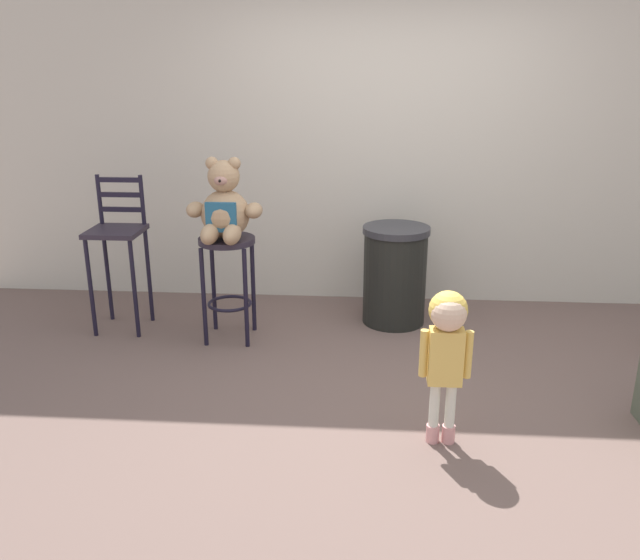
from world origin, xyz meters
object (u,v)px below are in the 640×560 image
bar_stool_with_teddy (228,267)px  trash_bin (395,275)px  child_walking (447,335)px  teddy_bear (224,209)px  bar_chair_empty (118,242)px

bar_stool_with_teddy → trash_bin: (1.22, 0.40, -0.16)m
child_walking → trash_bin: (-0.19, 1.70, -0.23)m
trash_bin → teddy_bear: bearing=-160.5°
teddy_bear → child_walking: (1.41, -1.27, -0.36)m
teddy_bear → trash_bin: bearing=19.5°
bar_stool_with_teddy → teddy_bear: bearing=-90.0°
bar_stool_with_teddy → child_walking: bearing=-42.7°
bar_stool_with_teddy → bar_chair_empty: size_ratio=0.66×
trash_bin → child_walking: bearing=-83.5°
bar_stool_with_teddy → bar_chair_empty: (-0.86, 0.15, 0.13)m
trash_bin → bar_chair_empty: 2.11m
child_walking → trash_bin: bearing=121.4°
teddy_bear → bar_chair_empty: (-0.86, 0.18, -0.30)m
bar_stool_with_teddy → child_walking: 1.92m
teddy_bear → bar_chair_empty: size_ratio=0.49×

